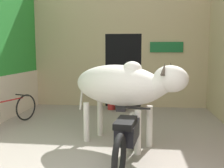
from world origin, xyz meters
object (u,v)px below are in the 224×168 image
object	(u,v)px
cow	(122,85)
motorcycle_near	(128,135)
shopkeeper_seated	(121,89)
bicycle	(8,111)
plastic_stool	(111,102)

from	to	relation	value
cow	motorcycle_near	xyz separation A→B (m)	(0.14, -0.72, -0.65)
cow	shopkeeper_seated	xyz separation A→B (m)	(-0.23, 2.77, -0.47)
bicycle	cow	bearing A→B (deg)	-19.57
motorcycle_near	plastic_stool	distance (m)	3.66
shopkeeper_seated	motorcycle_near	bearing A→B (deg)	-84.00
cow	plastic_stool	bearing A→B (deg)	100.19
cow	bicycle	bearing A→B (deg)	160.43
bicycle	motorcycle_near	bearing A→B (deg)	-30.91
bicycle	shopkeeper_seated	bearing A→B (deg)	37.38
motorcycle_near	shopkeeper_seated	size ratio (longest dim) A/B	1.62
motorcycle_near	cow	bearing A→B (deg)	100.78
shopkeeper_seated	cow	bearing A→B (deg)	-85.27
cow	motorcycle_near	bearing A→B (deg)	-79.22
motorcycle_near	shopkeeper_seated	distance (m)	3.52
motorcycle_near	bicycle	world-z (taller)	motorcycle_near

